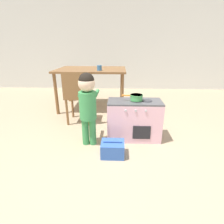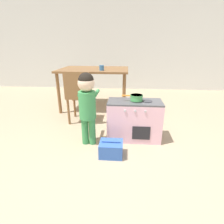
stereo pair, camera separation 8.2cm
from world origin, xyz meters
name	(u,v)px [view 2 (the right image)]	position (x,y,z in m)	size (l,w,h in m)	color
ground_plane	(114,184)	(0.00, 0.00, 0.00)	(16.00, 16.00, 0.00)	tan
wall_back	(124,41)	(0.00, 3.87, 1.30)	(10.00, 0.06, 2.60)	silver
play_kitchen	(134,120)	(0.20, 0.87, 0.26)	(0.68, 0.34, 0.53)	#EAB2C6
toy_pot	(136,97)	(0.21, 0.87, 0.57)	(0.26, 0.16, 0.07)	#4CAD5B
child_figure	(87,100)	(-0.37, 0.69, 0.57)	(0.23, 0.36, 0.90)	#3D9351
toy_basket	(111,149)	(-0.07, 0.45, 0.08)	(0.26, 0.21, 0.18)	#335BB2
dining_table	(94,73)	(-0.54, 2.12, 0.68)	(1.29, 0.92, 0.77)	brown
dining_chair_near	(79,95)	(-0.64, 1.34, 0.45)	(0.38, 0.38, 0.83)	brown
cup_on_table	(102,68)	(-0.35, 1.85, 0.82)	(0.08, 0.08, 0.09)	teal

